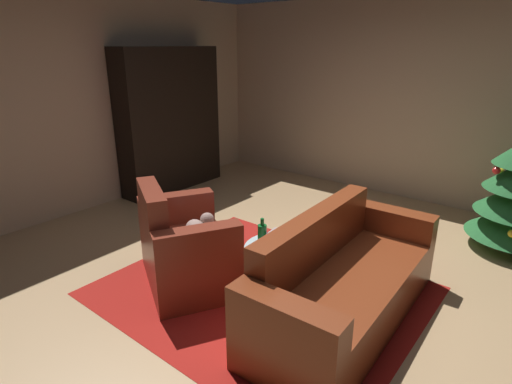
# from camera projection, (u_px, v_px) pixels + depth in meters

# --- Properties ---
(ground_plane) EXTENTS (7.57, 7.57, 0.00)m
(ground_plane) POSITION_uv_depth(u_px,v_px,m) (291.00, 284.00, 3.80)
(ground_plane) COLOR tan
(wall_back) EXTENTS (6.43, 0.06, 2.69)m
(wall_back) POSITION_uv_depth(u_px,v_px,m) (418.00, 102.00, 5.52)
(wall_back) COLOR tan
(wall_back) RESTS_ON ground
(wall_left) EXTENTS (0.06, 5.97, 2.69)m
(wall_left) POSITION_uv_depth(u_px,v_px,m) (83.00, 105.00, 5.22)
(wall_left) COLOR tan
(wall_left) RESTS_ON ground
(area_rug) EXTENTS (2.60, 2.20, 0.01)m
(area_rug) POSITION_uv_depth(u_px,v_px,m) (261.00, 291.00, 3.68)
(area_rug) COLOR #A51C16
(area_rug) RESTS_ON ground
(bookshelf_unit) EXTENTS (0.40, 1.61, 2.04)m
(bookshelf_unit) POSITION_uv_depth(u_px,v_px,m) (177.00, 120.00, 6.10)
(bookshelf_unit) COLOR black
(bookshelf_unit) RESTS_ON ground
(armchair_red) EXTENTS (1.23, 1.12, 0.94)m
(armchair_red) POSITION_uv_depth(u_px,v_px,m) (184.00, 249.00, 3.72)
(armchair_red) COLOR maroon
(armchair_red) RESTS_ON ground
(couch_red) EXTENTS (0.84, 2.02, 0.84)m
(couch_red) POSITION_uv_depth(u_px,v_px,m) (342.00, 284.00, 3.25)
(couch_red) COLOR maroon
(couch_red) RESTS_ON ground
(coffee_table) EXTENTS (0.64, 0.64, 0.42)m
(coffee_table) POSITION_uv_depth(u_px,v_px,m) (281.00, 252.00, 3.57)
(coffee_table) COLOR black
(coffee_table) RESTS_ON ground
(book_stack_on_table) EXTENTS (0.24, 0.20, 0.13)m
(book_stack_on_table) POSITION_uv_depth(u_px,v_px,m) (281.00, 240.00, 3.54)
(book_stack_on_table) COLOR gold
(book_stack_on_table) RESTS_ON coffee_table
(bottle_on_table) EXTENTS (0.08, 0.08, 0.24)m
(bottle_on_table) POSITION_uv_depth(u_px,v_px,m) (262.00, 234.00, 3.58)
(bottle_on_table) COLOR #105C23
(bottle_on_table) RESTS_ON coffee_table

